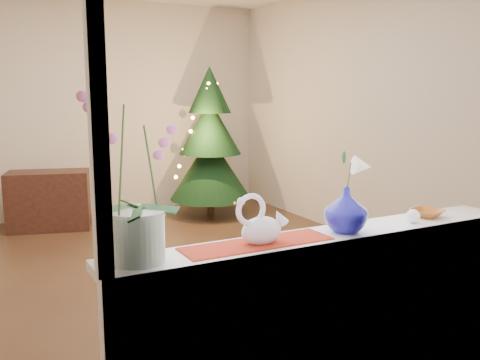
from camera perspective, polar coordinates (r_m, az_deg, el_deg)
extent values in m
plane|color=#3E2519|center=(4.88, -8.28, -9.52)|extent=(5.00, 5.00, 0.00)
cube|color=beige|center=(7.02, -15.48, 7.35)|extent=(4.50, 0.10, 2.70)
cube|color=beige|center=(2.41, 11.39, 3.58)|extent=(4.50, 0.10, 2.70)
cube|color=beige|center=(5.76, 13.12, 7.00)|extent=(0.10, 5.00, 2.70)
cube|color=white|center=(2.69, 10.15, -16.01)|extent=(2.20, 0.08, 0.88)
cube|color=white|center=(2.59, 9.23, -6.07)|extent=(2.20, 0.26, 0.04)
cube|color=maroon|center=(2.38, 1.87, -6.78)|extent=(0.70, 0.20, 0.01)
imported|color=navy|center=(2.60, 11.26, -2.77)|extent=(0.29, 0.29, 0.25)
sphere|color=white|center=(2.88, 17.99, -3.69)|extent=(0.09, 0.09, 0.07)
imported|color=#904B16|center=(3.04, 19.34, -3.41)|extent=(0.18, 0.18, 0.04)
cube|color=black|center=(6.50, -19.71, -2.06)|extent=(0.98, 0.67, 0.67)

